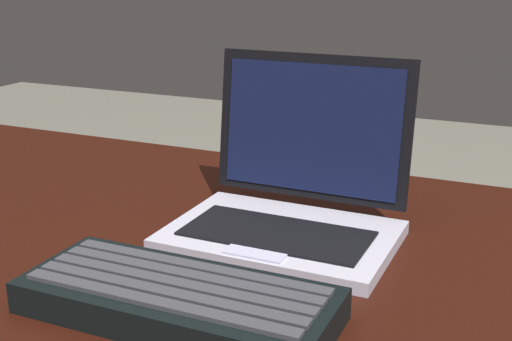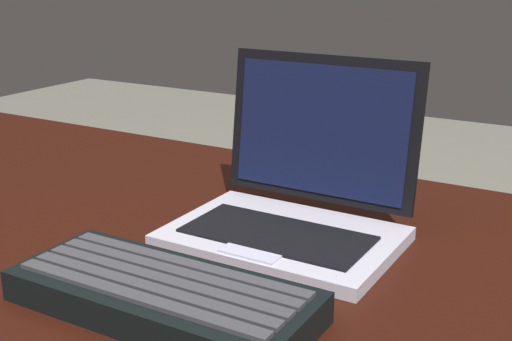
% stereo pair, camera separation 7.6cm
% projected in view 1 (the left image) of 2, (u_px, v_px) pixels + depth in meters
% --- Properties ---
extents(desk, '(1.68, 0.79, 0.73)m').
position_uv_depth(desk, '(194.00, 307.00, 0.79)').
color(desk, black).
rests_on(desk, ground).
extents(laptop_front, '(0.27, 0.21, 0.21)m').
position_uv_depth(laptop_front, '(291.00, 200.00, 0.82)').
color(laptop_front, '#B5B2C2').
rests_on(laptop_front, desk).
extents(external_keyboard, '(0.30, 0.13, 0.04)m').
position_uv_depth(external_keyboard, '(178.00, 299.00, 0.64)').
color(external_keyboard, black).
rests_on(external_keyboard, desk).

